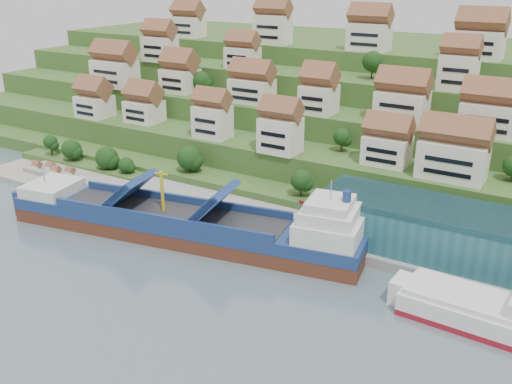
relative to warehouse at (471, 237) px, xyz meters
The scene contains 11 objects.
ground 55.18m from the warehouse, 161.90° to the right, with size 300.00×300.00×0.00m, color slate.
quay 32.64m from the warehouse, behind, with size 180.00×14.00×2.20m, color gray.
pebble_beach 110.32m from the warehouse, behind, with size 45.00×20.00×1.00m, color gray.
hillside 101.03m from the warehouse, 121.00° to the left, with size 260.00×128.00×31.00m.
hillside_village 69.09m from the warehouse, 140.66° to the left, with size 160.44×63.10×29.77m.
hillside_trees 68.44m from the warehouse, 157.30° to the left, with size 142.23×62.48×30.46m.
warehouse is the anchor object (origin of this frame).
flagpole 34.60m from the warehouse, 168.33° to the right, with size 1.28×0.16×8.00m.
beach_huts 112.29m from the warehouse, behind, with size 14.40×3.70×2.20m.
cargo_ship 57.85m from the warehouse, 162.31° to the right, with size 81.89×26.25×17.99m.
second_ship 20.12m from the warehouse, 67.22° to the right, with size 28.25×11.46×8.07m.
Camera 1 is at (67.93, -89.46, 55.73)m, focal length 40.00 mm.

